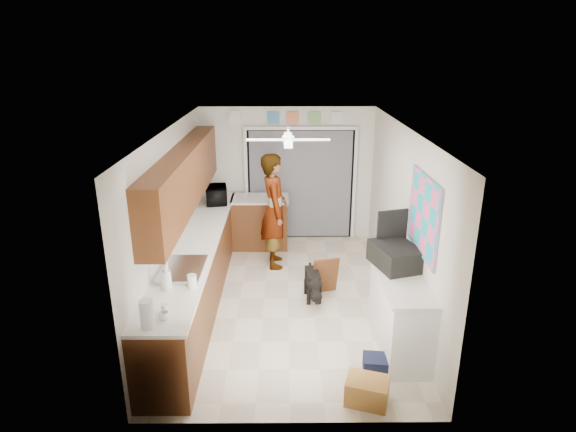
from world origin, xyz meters
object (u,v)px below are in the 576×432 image
object	(u,v)px
suitcase	(396,256)
man	(274,211)
cup	(164,316)
microwave	(216,195)
paper_towel_roll	(147,314)
cardboard_box	(367,391)
navy_crate	(377,365)
soap_bottle	(166,277)
dog	(313,284)

from	to	relation	value
suitcase	man	bearing A→B (deg)	109.56
cup	suitcase	world-z (taller)	suitcase
microwave	paper_towel_roll	world-z (taller)	same
paper_towel_roll	man	size ratio (longest dim) A/B	0.15
microwave	cardboard_box	xyz separation A→B (m)	(2.04, -3.90, -0.95)
suitcase	man	distance (m)	2.59
microwave	man	distance (m)	1.15
microwave	cup	bearing A→B (deg)	170.36
microwave	navy_crate	bearing A→B (deg)	-156.12
soap_bottle	cardboard_box	distance (m)	2.49
navy_crate	suitcase	bearing A→B (deg)	68.89
suitcase	soap_bottle	bearing A→B (deg)	175.27
soap_bottle	dog	xyz separation A→B (m)	(1.73, 1.46, -0.85)
dog	paper_towel_roll	bearing A→B (deg)	-132.71
soap_bottle	cardboard_box	bearing A→B (deg)	-18.52
dog	suitcase	bearing A→B (deg)	-47.23
cup	dog	bearing A→B (deg)	52.42
microwave	soap_bottle	world-z (taller)	soap_bottle
navy_crate	man	size ratio (longest dim) A/B	0.16
soap_bottle	navy_crate	xyz separation A→B (m)	(2.37, -0.25, -1.00)
cup	suitcase	size ratio (longest dim) A/B	0.17
cup	man	bearing A→B (deg)	72.50
cardboard_box	dog	distance (m)	2.24
cardboard_box	navy_crate	xyz separation A→B (m)	(0.20, 0.48, -0.04)
suitcase	microwave	bearing A→B (deg)	117.63
navy_crate	soap_bottle	bearing A→B (deg)	174.10
microwave	man	size ratio (longest dim) A/B	0.27
cup	cardboard_box	size ratio (longest dim) A/B	0.25
microwave	soap_bottle	size ratio (longest dim) A/B	1.68
navy_crate	cup	bearing A→B (deg)	-170.08
cup	man	distance (m)	3.46
cup	paper_towel_roll	bearing A→B (deg)	-130.83
dog	soap_bottle	bearing A→B (deg)	-144.74
microwave	cup	xyz separation A→B (m)	(-0.02, -3.82, -0.10)
dog	navy_crate	bearing A→B (deg)	-74.27
soap_bottle	cardboard_box	size ratio (longest dim) A/B	0.73
navy_crate	dog	size ratio (longest dim) A/B	0.50
navy_crate	man	bearing A→B (deg)	112.75
man	microwave	bearing A→B (deg)	57.72
man	cardboard_box	bearing A→B (deg)	-168.65
microwave	paper_towel_roll	size ratio (longest dim) A/B	1.80
cardboard_box	dog	bearing A→B (deg)	101.54
soap_bottle	paper_towel_roll	bearing A→B (deg)	-90.54
suitcase	dog	bearing A→B (deg)	120.72
cup	cardboard_box	distance (m)	2.23
suitcase	navy_crate	world-z (taller)	suitcase
navy_crate	dog	distance (m)	1.83
navy_crate	microwave	bearing A→B (deg)	123.17
soap_bottle	paper_towel_roll	distance (m)	0.78
soap_bottle	microwave	bearing A→B (deg)	87.55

